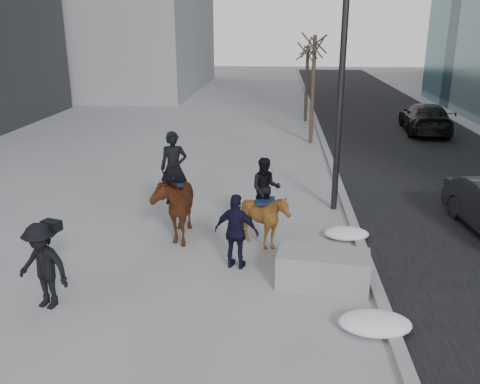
{
  "coord_description": "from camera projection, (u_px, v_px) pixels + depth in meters",
  "views": [
    {
      "loc": [
        0.88,
        -10.25,
        5.28
      ],
      "look_at": [
        0.0,
        1.2,
        1.5
      ],
      "focal_mm": 38.0,
      "sensor_mm": 36.0,
      "label": 1
    }
  ],
  "objects": [
    {
      "name": "camera_crew",
      "position": [
        43.0,
        265.0,
        9.75
      ],
      "size": [
        1.28,
        0.97,
        1.75
      ],
      "color": "black",
      "rests_on": "ground"
    },
    {
      "name": "tree_far",
      "position": [
        307.0,
        80.0,
        28.58
      ],
      "size": [
        1.2,
        1.2,
        4.69
      ],
      "primitive_type": null,
      "color": "#372C20",
      "rests_on": "ground"
    },
    {
      "name": "car_far",
      "position": [
        425.0,
        118.0,
        26.04
      ],
      "size": [
        2.53,
        5.31,
        1.49
      ],
      "primitive_type": "imported",
      "rotation": [
        0.0,
        0.0,
        3.05
      ],
      "color": "black",
      "rests_on": "ground"
    },
    {
      "name": "tree_near",
      "position": [
        313.0,
        85.0,
        23.11
      ],
      "size": [
        1.2,
        1.2,
        5.41
      ],
      "primitive_type": null,
      "color": "#3B2923",
      "rests_on": "ground"
    },
    {
      "name": "mounted_right",
      "position": [
        265.0,
        212.0,
        12.49
      ],
      "size": [
        1.26,
        1.4,
        2.25
      ],
      "color": "#4C290F",
      "rests_on": "ground"
    },
    {
      "name": "curb",
      "position": [
        330.0,
        160.0,
        20.65
      ],
      "size": [
        0.25,
        90.0,
        0.12
      ],
      "primitive_type": "cube",
      "color": "gray",
      "rests_on": "ground"
    },
    {
      "name": "snow_piles",
      "position": [
        361.0,
        279.0,
        10.76
      ],
      "size": [
        1.32,
        4.99,
        0.33
      ],
      "color": "white",
      "rests_on": "ground"
    },
    {
      "name": "mounted_left",
      "position": [
        174.0,
        199.0,
        13.07
      ],
      "size": [
        1.21,
        2.23,
        2.75
      ],
      "color": "#4E250F",
      "rests_on": "ground"
    },
    {
      "name": "lamppost",
      "position": [
        344.0,
        36.0,
        13.82
      ],
      "size": [
        0.25,
        0.8,
        9.09
      ],
      "color": "black",
      "rests_on": "ground"
    },
    {
      "name": "feeder",
      "position": [
        237.0,
        232.0,
        11.37
      ],
      "size": [
        1.1,
        0.97,
        1.75
      ],
      "color": "black",
      "rests_on": "ground"
    },
    {
      "name": "road",
      "position": [
        430.0,
        163.0,
        20.38
      ],
      "size": [
        8.0,
        90.0,
        0.01
      ],
      "primitive_type": "cube",
      "color": "black",
      "rests_on": "ground"
    },
    {
      "name": "planter",
      "position": [
        323.0,
        269.0,
        10.71
      ],
      "size": [
        2.02,
        1.21,
        0.76
      ],
      "primitive_type": "cube",
      "rotation": [
        0.0,
        0.0,
        -0.14
      ],
      "color": "gray",
      "rests_on": "ground"
    },
    {
      "name": "ground",
      "position": [
        236.0,
        272.0,
        11.42
      ],
      "size": [
        120.0,
        120.0,
        0.0
      ],
      "primitive_type": "plane",
      "color": "gray",
      "rests_on": "ground"
    }
  ]
}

